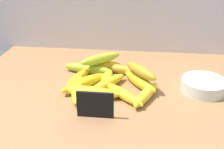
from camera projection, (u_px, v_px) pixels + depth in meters
The scene contains 17 objects.
counter_top at pixel (114, 92), 98.35cm from camera, with size 110.00×76.00×3.00cm, color #9E7147.
chalkboard_sign at pixel (95, 106), 80.61cm from camera, with size 11.00×1.80×8.40cm.
fruit_bowl at pixel (204, 85), 95.62cm from camera, with size 15.50×15.50×4.27cm, color silver.
banana_0 at pixel (123, 94), 90.96cm from camera, with size 18.87×3.44×3.44cm, color yellow.
banana_1 at pixel (107, 84), 97.02cm from camera, with size 18.69×3.70×3.70cm, color yellow.
banana_2 at pixel (121, 69), 108.37cm from camera, with size 16.50×3.52×3.52cm, color gold.
banana_3 at pixel (140, 81), 98.27cm from camera, with size 18.25×4.37×4.37cm, color gold.
banana_4 at pixel (146, 94), 90.60cm from camera, with size 17.70×3.63×3.63cm, color yellow.
banana_5 at pixel (91, 92), 91.67cm from camera, with size 20.08×3.96×3.96cm, color yellow.
banana_6 at pixel (78, 88), 94.13cm from camera, with size 19.96×3.74×3.74cm, color yellow.
banana_7 at pixel (98, 66), 110.08cm from camera, with size 19.28×4.20×4.20cm, color yellow.
banana_8 at pixel (79, 77), 102.07cm from camera, with size 15.77×3.47×3.47cm, color gold.
banana_9 at pixel (84, 83), 97.40cm from camera, with size 19.10×4.12×4.12cm, color yellow.
banana_10 at pixel (88, 69), 108.23cm from camera, with size 19.91×4.02×4.02cm, color #9FB62B.
banana_11 at pixel (107, 79), 100.40cm from camera, with size 15.53×3.75×3.75cm, color yellow.
banana_12 at pixel (141, 71), 96.32cm from camera, with size 15.66×3.91×3.91cm, color #B69124.
banana_13 at pixel (101, 59), 106.94cm from camera, with size 17.53×3.74×3.74cm, color #B1C22E.
Camera 1 is at (8.81, -84.98, 50.65)cm, focal length 43.89 mm.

